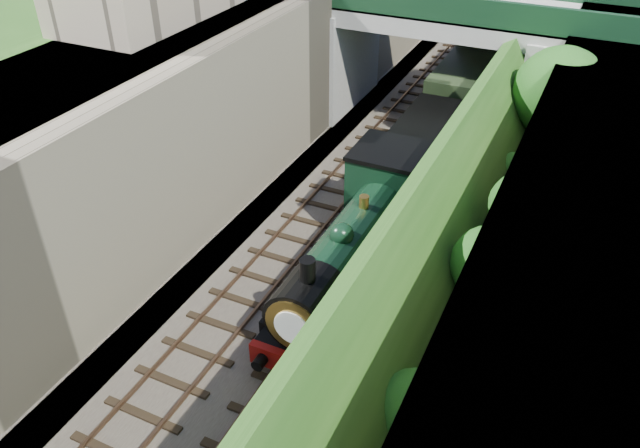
# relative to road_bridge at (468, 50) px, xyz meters

# --- Properties ---
(trackbed) EXTENTS (10.00, 90.00, 0.20)m
(trackbed) POSITION_rel_road_bridge_xyz_m (-0.94, -4.00, -3.98)
(trackbed) COLOR #473F38
(trackbed) RESTS_ON ground
(retaining_wall) EXTENTS (1.00, 90.00, 7.00)m
(retaining_wall) POSITION_rel_road_bridge_xyz_m (-6.44, -4.00, -0.58)
(retaining_wall) COLOR #756B56
(retaining_wall) RESTS_ON ground
(street_plateau_left) EXTENTS (6.00, 90.00, 7.00)m
(street_plateau_left) POSITION_rel_road_bridge_xyz_m (-9.94, -4.00, -0.58)
(street_plateau_left) COLOR #262628
(street_plateau_left) RESTS_ON ground
(embankment_slope) EXTENTS (4.66, 90.00, 6.36)m
(embankment_slope) POSITION_rel_road_bridge_xyz_m (4.08, -6.14, -1.27)
(embankment_slope) COLOR #1E4714
(embankment_slope) RESTS_ON ground
(track_left) EXTENTS (2.50, 90.00, 0.20)m
(track_left) POSITION_rel_road_bridge_xyz_m (-2.94, -4.00, -3.83)
(track_left) COLOR black
(track_left) RESTS_ON trackbed
(track_right) EXTENTS (2.50, 90.00, 0.20)m
(track_right) POSITION_rel_road_bridge_xyz_m (0.26, -4.00, -3.83)
(track_right) COLOR black
(track_right) RESTS_ON trackbed
(road_bridge) EXTENTS (16.00, 6.40, 7.25)m
(road_bridge) POSITION_rel_road_bridge_xyz_m (0.00, 0.00, 0.00)
(road_bridge) COLOR gray
(road_bridge) RESTS_ON ground
(tree) EXTENTS (3.60, 3.80, 6.60)m
(tree) POSITION_rel_road_bridge_xyz_m (4.97, -5.40, 0.57)
(tree) COLOR black
(tree) RESTS_ON ground
(locomotive) EXTENTS (3.10, 10.23, 3.83)m
(locomotive) POSITION_rel_road_bridge_xyz_m (0.26, -14.28, -2.18)
(locomotive) COLOR black
(locomotive) RESTS_ON trackbed
(tender) EXTENTS (2.70, 6.00, 3.05)m
(tender) POSITION_rel_road_bridge_xyz_m (0.26, -6.91, -2.46)
(tender) COLOR black
(tender) RESTS_ON trackbed
(coach_front) EXTENTS (2.90, 18.00, 3.70)m
(coach_front) POSITION_rel_road_bridge_xyz_m (0.26, 5.69, -2.03)
(coach_front) COLOR black
(coach_front) RESTS_ON trackbed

